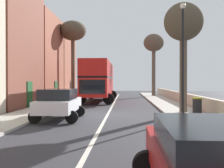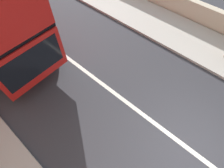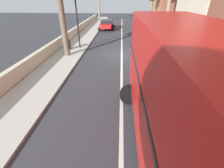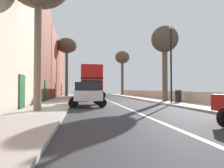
% 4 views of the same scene
% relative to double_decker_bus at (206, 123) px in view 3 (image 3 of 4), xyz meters
% --- Properties ---
extents(ground_plane, '(84.00, 84.00, 0.00)m').
position_rel_double_decker_bus_xyz_m(ground_plane, '(1.70, -11.12, -2.36)').
color(ground_plane, '#333338').
extents(road_centre_line, '(0.16, 54.00, 0.01)m').
position_rel_double_decker_bus_xyz_m(road_centre_line, '(1.70, -11.12, -2.35)').
color(road_centre_line, silver).
rests_on(road_centre_line, ground).
extents(sidewalk_left, '(2.60, 60.00, 0.12)m').
position_rel_double_decker_bus_xyz_m(sidewalk_left, '(-3.20, -11.12, -2.30)').
color(sidewalk_left, '#B2ADA3').
rests_on(sidewalk_left, ground).
extents(sidewalk_right, '(2.60, 60.00, 0.12)m').
position_rel_double_decker_bus_xyz_m(sidewalk_right, '(6.60, -11.12, -2.30)').
color(sidewalk_right, '#B2ADA3').
rests_on(sidewalk_right, ground).
extents(boundary_wall_right, '(0.36, 54.00, 1.03)m').
position_rel_double_decker_bus_xyz_m(boundary_wall_right, '(8.15, -11.12, -1.84)').
color(boundary_wall_right, beige).
rests_on(boundary_wall_right, ground).
extents(double_decker_bus, '(3.59, 11.25, 4.06)m').
position_rel_double_decker_bus_xyz_m(double_decker_bus, '(0.00, 0.00, 0.00)').
color(double_decker_bus, red).
rests_on(double_decker_bus, ground).
extents(parked_car_red_right_0, '(2.51, 4.46, 1.49)m').
position_rel_double_decker_bus_xyz_m(parked_car_red_right_0, '(4.20, -23.78, -1.48)').
color(parked_car_red_right_0, '#AD1919').
rests_on(parked_car_red_right_0, ground).
extents(parked_car_white_left_1, '(2.57, 4.40, 1.69)m').
position_rel_double_decker_bus_xyz_m(parked_car_white_left_1, '(-0.80, -13.54, -1.40)').
color(parked_car_white_left_1, silver).
rests_on(parked_car_white_left_1, ground).
extents(lamppost_right, '(0.32, 0.32, 6.31)m').
position_rel_double_decker_bus_xyz_m(lamppost_right, '(6.00, -12.93, 1.45)').
color(lamppost_right, black).
rests_on(lamppost_right, sidewalk_right).
extents(litter_bin_right, '(0.55, 0.55, 1.05)m').
position_rel_double_decker_bus_xyz_m(litter_bin_right, '(7.00, -12.16, -1.71)').
color(litter_bin_right, black).
rests_on(litter_bin_right, sidewalk_right).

